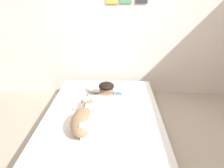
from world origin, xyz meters
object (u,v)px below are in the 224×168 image
at_px(bed, 103,124).
at_px(coffee_cup, 119,96).
at_px(person_lying, 105,108).
at_px(cell_phone, 100,110).
at_px(dog, 84,119).
at_px(pillow, 105,88).

bearing_deg(bed, coffee_cup, 64.27).
height_order(person_lying, cell_phone, person_lying).
bearing_deg(person_lying, coffee_cup, 69.85).
xyz_separation_m(coffee_cup, cell_phone, (-0.23, -0.32, -0.03)).
height_order(coffee_cup, cell_phone, coffee_cup).
xyz_separation_m(person_lying, dog, (-0.20, -0.23, -0.00)).
distance_m(pillow, coffee_cup, 0.31).
relative_size(pillow, coffee_cup, 4.16).
distance_m(bed, person_lying, 0.26).
bearing_deg(cell_phone, coffee_cup, 53.88).
distance_m(bed, pillow, 0.66).
relative_size(person_lying, dog, 1.60).
relative_size(bed, dog, 3.61).
xyz_separation_m(person_lying, coffee_cup, (0.16, 0.45, -0.07)).
relative_size(coffee_cup, cell_phone, 0.89).
bearing_deg(cell_phone, bed, -60.68).
bearing_deg(dog, person_lying, 49.23).
distance_m(bed, cell_phone, 0.17).
height_order(pillow, coffee_cup, pillow).
bearing_deg(dog, cell_phone, 70.16).
bearing_deg(pillow, person_lying, -86.41).
relative_size(pillow, person_lying, 0.57).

